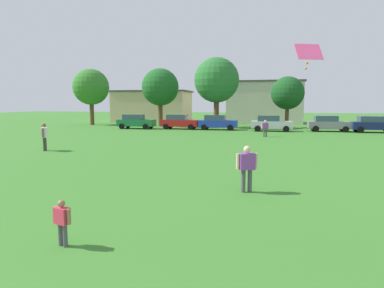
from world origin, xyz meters
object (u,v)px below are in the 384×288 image
(adult_bystander, at_px, (247,165))
(parked_car_blue_2, at_px, (217,122))
(kite, at_px, (309,53))
(parked_car_green_0, at_px, (136,121))
(tree_far_right, at_px, (288,93))
(tree_left, at_px, (160,87))
(bystander_midfield, at_px, (44,134))
(bystander_near_trees, at_px, (265,127))
(child_kite_flyer, at_px, (62,219))
(parked_car_gray_4, at_px, (328,123))
(tree_far_left, at_px, (91,87))
(parked_car_navy_5, at_px, (373,124))
(parked_car_silver_3, at_px, (271,123))
(tree_right, at_px, (217,80))
(parked_car_red_1, at_px, (179,122))

(adult_bystander, distance_m, parked_car_blue_2, 26.95)
(kite, relative_size, parked_car_green_0, 0.28)
(tree_far_right, bearing_deg, parked_car_green_0, -162.64)
(tree_left, bearing_deg, bystander_midfield, -90.18)
(bystander_near_trees, bearing_deg, child_kite_flyer, -116.74)
(parked_car_gray_4, distance_m, tree_far_left, 30.96)
(parked_car_navy_5, relative_size, tree_far_left, 0.56)
(tree_far_left, height_order, tree_left, tree_far_left)
(kite, xyz_separation_m, parked_car_silver_3, (-1.16, 21.94, -4.20))
(bystander_near_trees, bearing_deg, bystander_midfield, -155.49)
(bystander_midfield, xyz_separation_m, kite, (15.25, -3.37, 4.03))
(parked_car_green_0, distance_m, tree_far_left, 11.28)
(bystander_near_trees, bearing_deg, parked_car_silver_3, 67.38)
(child_kite_flyer, xyz_separation_m, kite, (5.74, 9.14, 4.47))
(parked_car_navy_5, distance_m, tree_far_left, 35.16)
(adult_bystander, bearing_deg, tree_right, 76.62)
(tree_far_left, relative_size, tree_far_right, 1.24)
(kite, relative_size, parked_car_red_1, 0.28)
(kite, relative_size, tree_far_right, 0.20)
(bystander_midfield, bearing_deg, parked_car_navy_5, 104.68)
(parked_car_green_0, relative_size, tree_far_left, 0.56)
(kite, xyz_separation_m, tree_far_right, (0.79, 27.59, -0.86))
(parked_car_silver_3, height_order, tree_left, tree_left)
(tree_far_left, bearing_deg, bystander_midfield, -67.31)
(bystander_near_trees, relative_size, parked_car_navy_5, 0.34)
(tree_right, bearing_deg, parked_car_silver_3, -32.41)
(adult_bystander, relative_size, bystander_near_trees, 1.06)
(child_kite_flyer, height_order, tree_far_left, tree_far_left)
(parked_car_navy_5, bearing_deg, parked_car_gray_4, 174.39)
(parked_car_green_0, height_order, parked_car_silver_3, same)
(kite, bearing_deg, tree_left, 119.38)
(child_kite_flyer, distance_m, adult_bystander, 6.27)
(child_kite_flyer, bearing_deg, tree_far_right, 96.61)
(adult_bystander, height_order, tree_far_left, tree_far_left)
(kite, distance_m, parked_car_blue_2, 24.02)
(adult_bystander, xyz_separation_m, tree_far_right, (3.05, 31.54, 3.27))
(parked_car_silver_3, bearing_deg, bystander_midfield, -127.19)
(parked_car_red_1, distance_m, tree_far_left, 15.43)
(parked_car_navy_5, bearing_deg, parked_car_silver_3, -177.23)
(kite, relative_size, parked_car_blue_2, 0.28)
(parked_car_red_1, xyz_separation_m, parked_car_gray_4, (16.33, 0.12, 0.00))
(bystander_near_trees, height_order, parked_car_red_1, parked_car_red_1)
(parked_car_silver_3, xyz_separation_m, tree_left, (-14.02, 5.02, 4.18))
(parked_car_navy_5, relative_size, tree_right, 0.50)
(bystander_near_trees, height_order, tree_left, tree_left)
(parked_car_green_0, bearing_deg, tree_far_left, 147.21)
(tree_left, bearing_deg, adult_bystander, -67.30)
(bystander_near_trees, height_order, parked_car_gray_4, parked_car_gray_4)
(parked_car_silver_3, bearing_deg, kite, -86.97)
(tree_left, xyz_separation_m, tree_far_right, (15.97, 0.63, -0.84))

